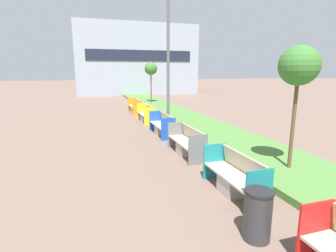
{
  "coord_description": "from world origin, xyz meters",
  "views": [
    {
      "loc": [
        -2.24,
        2.36,
        2.81
      ],
      "look_at": [
        0.9,
        12.38,
        0.6
      ],
      "focal_mm": 28.0,
      "sensor_mm": 36.0,
      "label": 1
    }
  ],
  "objects_px": {
    "litter_bin": "(258,215)",
    "sapling_tree_near": "(299,67)",
    "bench_teal_frame": "(234,178)",
    "bench_grey_frame": "(187,144)",
    "sapling_tree_far": "(151,69)",
    "bench_orange_frame": "(135,107)",
    "street_lamp_post": "(168,50)",
    "bench_yellow_frame": "(146,116)",
    "bench_blue_frame": "(162,127)"
  },
  "relations": [
    {
      "from": "litter_bin",
      "to": "sapling_tree_near",
      "type": "distance_m",
      "value": 4.26
    },
    {
      "from": "bench_teal_frame",
      "to": "sapling_tree_near",
      "type": "relative_size",
      "value": 0.56
    },
    {
      "from": "bench_grey_frame",
      "to": "litter_bin",
      "type": "relative_size",
      "value": 2.35
    },
    {
      "from": "litter_bin",
      "to": "bench_teal_frame",
      "type": "bearing_deg",
      "value": 71.29
    },
    {
      "from": "litter_bin",
      "to": "sapling_tree_far",
      "type": "xyz_separation_m",
      "value": [
        2.66,
        18.27,
        2.52
      ]
    },
    {
      "from": "bench_orange_frame",
      "to": "street_lamp_post",
      "type": "distance_m",
      "value": 6.58
    },
    {
      "from": "bench_yellow_frame",
      "to": "sapling_tree_far",
      "type": "height_order",
      "value": "sapling_tree_far"
    },
    {
      "from": "bench_grey_frame",
      "to": "street_lamp_post",
      "type": "bearing_deg",
      "value": 81.44
    },
    {
      "from": "street_lamp_post",
      "to": "sapling_tree_far",
      "type": "distance_m",
      "value": 9.7
    },
    {
      "from": "bench_yellow_frame",
      "to": "street_lamp_post",
      "type": "xyz_separation_m",
      "value": [
        0.61,
        -2.12,
        3.4
      ]
    },
    {
      "from": "bench_orange_frame",
      "to": "street_lamp_post",
      "type": "relative_size",
      "value": 0.28
    },
    {
      "from": "bench_blue_frame",
      "to": "bench_orange_frame",
      "type": "height_order",
      "value": "same"
    },
    {
      "from": "bench_grey_frame",
      "to": "bench_yellow_frame",
      "type": "xyz_separation_m",
      "value": [
        -0.0,
        6.19,
        -0.0
      ]
    },
    {
      "from": "bench_teal_frame",
      "to": "bench_yellow_frame",
      "type": "distance_m",
      "value": 9.21
    },
    {
      "from": "bench_yellow_frame",
      "to": "litter_bin",
      "type": "xyz_separation_m",
      "value": [
        -0.55,
        -10.84,
        0.08
      ]
    },
    {
      "from": "bench_teal_frame",
      "to": "bench_grey_frame",
      "type": "distance_m",
      "value": 3.03
    },
    {
      "from": "bench_teal_frame",
      "to": "street_lamp_post",
      "type": "bearing_deg",
      "value": 85.05
    },
    {
      "from": "bench_orange_frame",
      "to": "sapling_tree_near",
      "type": "bearing_deg",
      "value": -80.11
    },
    {
      "from": "bench_orange_frame",
      "to": "street_lamp_post",
      "type": "bearing_deg",
      "value": -83.74
    },
    {
      "from": "bench_blue_frame",
      "to": "bench_yellow_frame",
      "type": "bearing_deg",
      "value": 90.03
    },
    {
      "from": "bench_grey_frame",
      "to": "bench_orange_frame",
      "type": "bearing_deg",
      "value": 90.01
    },
    {
      "from": "bench_blue_frame",
      "to": "litter_bin",
      "type": "bearing_deg",
      "value": -94.13
    },
    {
      "from": "sapling_tree_near",
      "to": "sapling_tree_far",
      "type": "relative_size",
      "value": 0.98
    },
    {
      "from": "bench_yellow_frame",
      "to": "bench_orange_frame",
      "type": "distance_m",
      "value": 3.48
    },
    {
      "from": "bench_teal_frame",
      "to": "sapling_tree_near",
      "type": "bearing_deg",
      "value": 16.01
    },
    {
      "from": "bench_orange_frame",
      "to": "litter_bin",
      "type": "xyz_separation_m",
      "value": [
        -0.55,
        -14.32,
        0.08
      ]
    },
    {
      "from": "bench_blue_frame",
      "to": "bench_yellow_frame",
      "type": "xyz_separation_m",
      "value": [
        -0.0,
        3.19,
        -0.0
      ]
    },
    {
      "from": "bench_yellow_frame",
      "to": "sapling_tree_far",
      "type": "xyz_separation_m",
      "value": [
        2.11,
        7.43,
        2.6
      ]
    },
    {
      "from": "bench_grey_frame",
      "to": "bench_orange_frame",
      "type": "xyz_separation_m",
      "value": [
        -0.0,
        9.67,
        -0.0
      ]
    },
    {
      "from": "bench_blue_frame",
      "to": "litter_bin",
      "type": "relative_size",
      "value": 2.34
    },
    {
      "from": "bench_blue_frame",
      "to": "bench_orange_frame",
      "type": "relative_size",
      "value": 1.08
    },
    {
      "from": "bench_grey_frame",
      "to": "bench_blue_frame",
      "type": "height_order",
      "value": "same"
    },
    {
      "from": "bench_grey_frame",
      "to": "bench_yellow_frame",
      "type": "bearing_deg",
      "value": 90.02
    },
    {
      "from": "bench_blue_frame",
      "to": "bench_teal_frame",
      "type": "bearing_deg",
      "value": -90.02
    },
    {
      "from": "litter_bin",
      "to": "sapling_tree_far",
      "type": "relative_size",
      "value": 0.25
    },
    {
      "from": "bench_teal_frame",
      "to": "sapling_tree_far",
      "type": "xyz_separation_m",
      "value": [
        2.11,
        16.65,
        2.61
      ]
    },
    {
      "from": "bench_blue_frame",
      "to": "litter_bin",
      "type": "height_order",
      "value": "bench_blue_frame"
    },
    {
      "from": "bench_grey_frame",
      "to": "bench_yellow_frame",
      "type": "relative_size",
      "value": 1.07
    },
    {
      "from": "bench_yellow_frame",
      "to": "bench_teal_frame",
      "type": "bearing_deg",
      "value": -90.0
    },
    {
      "from": "litter_bin",
      "to": "bench_yellow_frame",
      "type": "bearing_deg",
      "value": 87.09
    },
    {
      "from": "bench_teal_frame",
      "to": "bench_orange_frame",
      "type": "distance_m",
      "value": 12.7
    },
    {
      "from": "bench_yellow_frame",
      "to": "sapling_tree_far",
      "type": "relative_size",
      "value": 0.55
    },
    {
      "from": "litter_bin",
      "to": "street_lamp_post",
      "type": "xyz_separation_m",
      "value": [
        1.16,
        8.72,
        3.32
      ]
    },
    {
      "from": "bench_blue_frame",
      "to": "litter_bin",
      "type": "xyz_separation_m",
      "value": [
        -0.55,
        -7.64,
        0.08
      ]
    },
    {
      "from": "bench_blue_frame",
      "to": "sapling_tree_far",
      "type": "distance_m",
      "value": 11.14
    },
    {
      "from": "bench_grey_frame",
      "to": "sapling_tree_far",
      "type": "bearing_deg",
      "value": 81.21
    },
    {
      "from": "bench_teal_frame",
      "to": "litter_bin",
      "type": "xyz_separation_m",
      "value": [
        -0.55,
        -1.62,
        0.08
      ]
    },
    {
      "from": "litter_bin",
      "to": "bench_grey_frame",
      "type": "bearing_deg",
      "value": 83.23
    },
    {
      "from": "street_lamp_post",
      "to": "sapling_tree_far",
      "type": "xyz_separation_m",
      "value": [
        1.49,
        9.55,
        -0.8
      ]
    },
    {
      "from": "bench_teal_frame",
      "to": "sapling_tree_far",
      "type": "distance_m",
      "value": 16.98
    }
  ]
}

